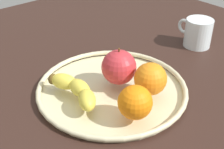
% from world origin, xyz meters
% --- Properties ---
extents(ground_plane, '(1.42, 1.42, 0.04)m').
position_xyz_m(ground_plane, '(0.00, 0.00, -0.02)').
color(ground_plane, '#311E18').
extents(fruit_bowl, '(0.36, 0.36, 0.02)m').
position_xyz_m(fruit_bowl, '(0.00, 0.00, 0.01)').
color(fruit_bowl, beige).
rests_on(fruit_bowl, ground_plane).
extents(banana, '(0.17, 0.07, 0.04)m').
position_xyz_m(banana, '(0.02, 0.09, 0.04)').
color(banana, yellow).
rests_on(banana, fruit_bowl).
extents(apple, '(0.08, 0.08, 0.09)m').
position_xyz_m(apple, '(0.00, -0.02, 0.06)').
color(apple, '#BD2D35').
rests_on(apple, fruit_bowl).
extents(orange_back_left, '(0.07, 0.07, 0.07)m').
position_xyz_m(orange_back_left, '(-0.12, 0.04, 0.05)').
color(orange_back_left, orange).
rests_on(orange_back_left, fruit_bowl).
extents(orange_center, '(0.07, 0.07, 0.07)m').
position_xyz_m(orange_center, '(-0.08, -0.05, 0.06)').
color(orange_center, orange).
rests_on(orange_center, fruit_bowl).
extents(ambient_mug, '(0.12, 0.08, 0.09)m').
position_xyz_m(ambient_mug, '(0.01, -0.35, 0.04)').
color(ambient_mug, white).
rests_on(ambient_mug, ground_plane).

